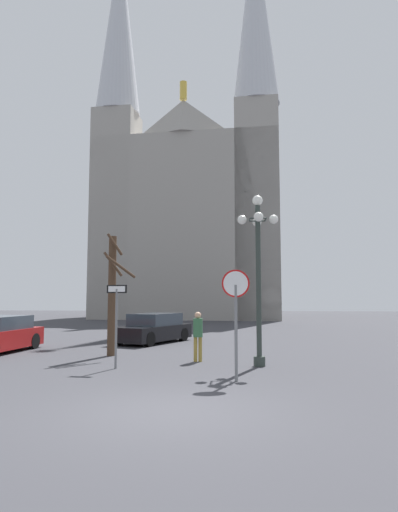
{
  "coord_description": "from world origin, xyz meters",
  "views": [
    {
      "loc": [
        1.24,
        -8.53,
        2.13
      ],
      "look_at": [
        -0.97,
        19.03,
        4.67
      ],
      "focal_mm": 31.31,
      "sensor_mm": 36.0,
      "label": 1
    }
  ],
  "objects": [
    {
      "name": "cathedral",
      "position": [
        -3.31,
        36.94,
        12.26
      ],
      "size": [
        19.09,
        13.52,
        40.89
      ],
      "color": "gray",
      "rests_on": "ground"
    },
    {
      "name": "bare_tree",
      "position": [
        -3.25,
        7.61,
        2.3
      ],
      "size": [
        1.14,
        1.03,
        4.46
      ],
      "color": "#473323",
      "rests_on": "ground"
    },
    {
      "name": "pedestrian_walking",
      "position": [
        0.01,
        6.41,
        0.98
      ],
      "size": [
        0.32,
        0.32,
        1.63
      ],
      "color": "olive",
      "rests_on": "ground"
    },
    {
      "name": "ground_plane",
      "position": [
        0.0,
        0.0,
        0.0
      ],
      "size": [
        120.0,
        120.0,
        0.0
      ],
      "primitive_type": "plane",
      "color": "#38383D"
    },
    {
      "name": "stop_sign",
      "position": [
        1.26,
        3.05,
        1.97
      ],
      "size": [
        0.72,
        0.08,
        2.84
      ],
      "color": "slate",
      "rests_on": "ground"
    },
    {
      "name": "one_way_arrow_sign",
      "position": [
        -2.33,
        4.78,
        1.56
      ],
      "size": [
        0.63,
        0.09,
        2.5
      ],
      "color": "slate",
      "rests_on": "ground"
    },
    {
      "name": "parked_car_far_black",
      "position": [
        -2.59,
        12.37,
        0.64
      ],
      "size": [
        3.38,
        4.58,
        1.36
      ],
      "color": "black",
      "rests_on": "ground"
    },
    {
      "name": "street_lamp",
      "position": [
        1.98,
        5.57,
        3.25
      ],
      "size": [
        1.29,
        1.29,
        5.36
      ],
      "color": "#2D3833",
      "rests_on": "ground"
    }
  ]
}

